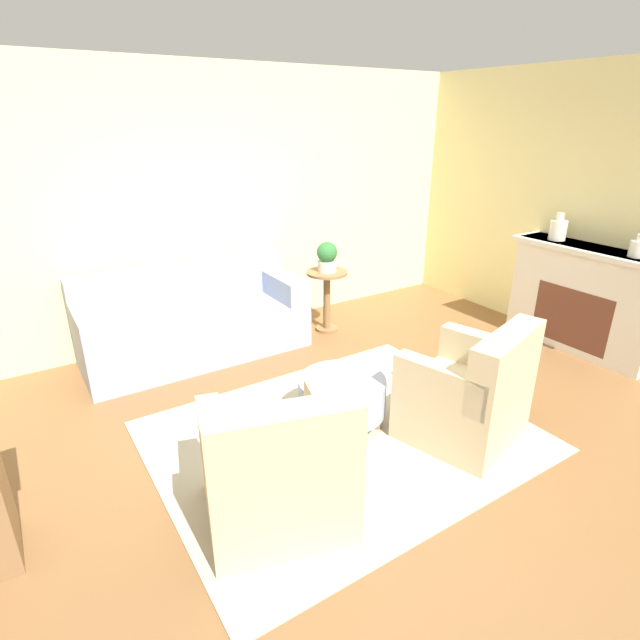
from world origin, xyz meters
TOP-DOWN VIEW (x-y plane):
  - ground_plane at (0.00, 0.00)m, footprint 16.00×16.00m
  - wall_back at (0.00, 2.52)m, footprint 8.93×0.12m
  - wall_right at (3.24, 0.00)m, footprint 0.12×10.36m
  - rug at (0.00, 0.00)m, footprint 2.74×2.18m
  - couch at (-0.42, 2.01)m, footprint 2.20×0.84m
  - armchair_left at (-0.81, -0.49)m, footprint 1.01×0.95m
  - armchair_right at (0.81, -0.49)m, footprint 1.01×0.95m
  - ottoman_table at (0.09, 0.14)m, footprint 0.68×0.68m
  - side_table at (1.05, 1.80)m, footprint 0.46×0.46m
  - fireplace at (2.99, -0.03)m, footprint 0.44×1.57m
  - vase_mantel_near at (2.98, 0.38)m, footprint 0.17×0.17m
  - vase_mantel_far at (2.98, -0.43)m, footprint 0.15×0.15m
  - potted_plant_on_side_table at (1.05, 1.80)m, footprint 0.23×0.23m

SIDE VIEW (x-z plane):
  - ground_plane at x=0.00m, z-range 0.00..0.00m
  - rug at x=0.00m, z-range 0.00..0.01m
  - ottoman_table at x=0.09m, z-range 0.07..0.47m
  - couch at x=-0.42m, z-range -0.12..0.79m
  - armchair_left at x=-0.81m, z-range -0.10..0.82m
  - armchair_right at x=0.81m, z-range -0.10..0.82m
  - side_table at x=1.05m, z-range 0.11..0.81m
  - fireplace at x=2.99m, z-range 0.03..1.11m
  - potted_plant_on_side_table at x=1.05m, z-range 0.70..1.03m
  - vase_mantel_far at x=2.98m, z-range 1.07..1.27m
  - vase_mantel_near at x=2.98m, z-range 1.06..1.34m
  - wall_back at x=0.00m, z-range 0.00..2.80m
  - wall_right at x=3.24m, z-range 0.00..2.80m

